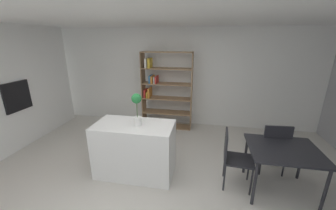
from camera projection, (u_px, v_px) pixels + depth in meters
name	position (u px, v px, depth m)	size (l,w,h in m)	color
ground_plane	(148.00, 188.00, 3.24)	(10.26, 10.26, 0.00)	beige
ceiling_slab	(142.00, 10.00, 2.43)	(7.45, 5.64, 0.06)	white
back_partition	(176.00, 78.00, 5.44)	(7.45, 0.06, 2.58)	white
built_in_oven	(17.00, 96.00, 4.19)	(0.06, 0.61, 0.61)	black
kitchen_island	(135.00, 149.00, 3.48)	(1.32, 0.69, 0.93)	white
potted_plant_on_island	(137.00, 107.00, 3.22)	(0.16, 0.16, 0.53)	white
open_bookshelf	(164.00, 89.00, 5.23)	(1.30, 0.36, 1.99)	#997551
dining_table	(283.00, 153.00, 2.99)	(1.00, 0.87, 0.74)	#232328
dining_chair_far	(274.00, 144.00, 3.45)	(0.47, 0.46, 0.95)	#232328
dining_chair_island_side	(232.00, 154.00, 3.16)	(0.48, 0.45, 0.93)	#232328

